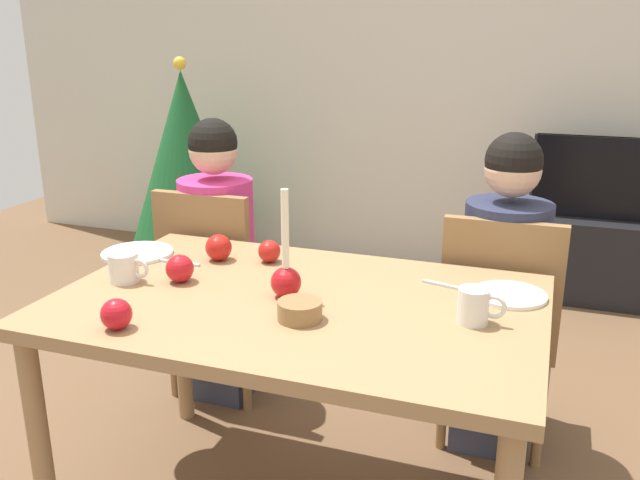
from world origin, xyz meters
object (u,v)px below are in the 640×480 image
at_px(chair_right, 500,319).
at_px(person_left_child, 219,265).
at_px(tv_stand, 595,258).
at_px(bowl_walnuts, 300,310).
at_px(mug_right, 474,306).
at_px(dining_table, 297,325).
at_px(christmas_tree, 186,161).
at_px(tv, 605,178).
at_px(apple_near_candle, 180,269).
at_px(plate_left, 137,253).
at_px(apple_by_left_plate, 116,314).
at_px(plate_right, 510,295).
at_px(apple_by_right_mug, 269,251).
at_px(candle_centerpiece, 286,275).
at_px(person_right_child, 502,300).
at_px(apple_far_edge, 219,247).
at_px(chair_left, 215,281).
at_px(mug_left, 125,268).

distance_m(chair_right, person_left_child, 1.14).
xyz_separation_m(chair_right, tv_stand, (0.40, 1.69, -0.27)).
bearing_deg(person_left_child, bowl_walnuts, -49.49).
distance_m(chair_right, mug_right, 0.67).
distance_m(dining_table, christmas_tree, 2.53).
bearing_deg(tv, apple_near_candle, -120.14).
xyz_separation_m(christmas_tree, bowl_walnuts, (1.60, -2.14, 0.07)).
bearing_deg(plate_left, apple_by_left_plate, -60.55).
bearing_deg(tv_stand, dining_table, -112.23).
xyz_separation_m(plate_right, bowl_walnuts, (-0.52, -0.35, 0.02)).
relative_size(plate_right, apple_near_candle, 2.47).
height_order(mug_right, apple_by_right_mug, mug_right).
height_order(christmas_tree, apple_by_right_mug, christmas_tree).
height_order(candle_centerpiece, apple_near_candle, candle_centerpiece).
bearing_deg(person_left_child, tv, 47.16).
relative_size(person_right_child, apple_far_edge, 13.07).
bearing_deg(person_right_child, tv_stand, 76.30).
xyz_separation_m(person_left_child, person_right_child, (1.14, 0.00, 0.00)).
xyz_separation_m(dining_table, plate_left, (-0.67, 0.19, 0.09)).
xyz_separation_m(tv, plate_left, (-1.61, -2.11, 0.05)).
bearing_deg(apple_near_candle, chair_left, 109.27).
distance_m(tv, candle_centerpiece, 2.50).
distance_m(person_right_child, christmas_tree, 2.49).
height_order(tv_stand, bowl_walnuts, bowl_walnuts).
height_order(chair_right, plate_left, chair_right).
height_order(apple_near_candle, apple_by_right_mug, apple_near_candle).
bearing_deg(tv_stand, plate_right, -99.84).
xyz_separation_m(chair_right, bowl_walnuts, (-0.47, -0.74, 0.26)).
bearing_deg(apple_near_candle, apple_far_edge, 85.88).
bearing_deg(dining_table, tv_stand, 67.77).
distance_m(person_left_child, apple_near_candle, 0.70).
height_order(tv, apple_by_right_mug, tv).
bearing_deg(plate_right, bowl_walnuts, -145.67).
distance_m(chair_right, person_right_child, 0.07).
bearing_deg(apple_far_edge, tv, 57.56).
xyz_separation_m(plate_left, apple_by_right_mug, (0.46, 0.08, 0.03)).
distance_m(plate_right, bowl_walnuts, 0.63).
height_order(mug_left, apple_by_right_mug, mug_left).
xyz_separation_m(tv, christmas_tree, (-2.48, -0.30, -0.01)).
relative_size(chair_left, chair_right, 1.00).
bearing_deg(christmas_tree, plate_left, -64.27).
relative_size(tv_stand, apple_near_candle, 7.36).
relative_size(chair_right, person_right_child, 0.77).
bearing_deg(apple_near_candle, tv_stand, 59.85).
relative_size(dining_table, apple_far_edge, 15.61).
distance_m(tv_stand, plate_right, 2.17).
distance_m(chair_left, tv, 2.30).
relative_size(christmas_tree, apple_far_edge, 15.00).
xyz_separation_m(chair_left, candle_centerpiece, (0.56, -0.60, 0.30)).
height_order(dining_table, apple_by_right_mug, apple_by_right_mug).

